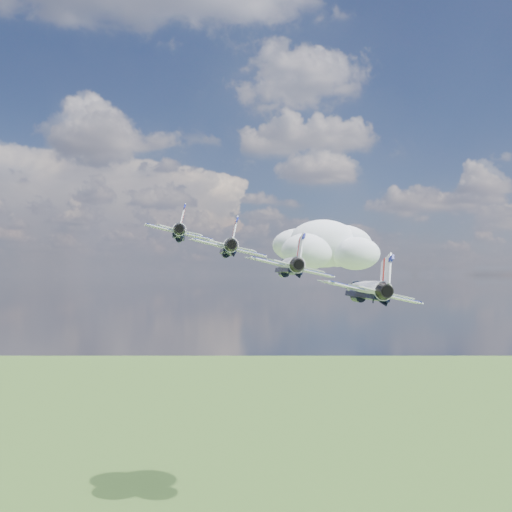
{
  "coord_description": "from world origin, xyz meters",
  "views": [
    {
      "loc": [
        -17.29,
        -86.95,
        141.64
      ],
      "look_at": [
        -13.06,
        -14.96,
        144.06
      ],
      "focal_mm": 40.0,
      "sensor_mm": 36.0,
      "label": 1
    }
  ],
  "objects_px": {
    "jet_1": "(228,247)",
    "jet_3": "(364,289)",
    "jet_0": "(180,233)",
    "jet_2": "(288,266)"
  },
  "relations": [
    {
      "from": "jet_2",
      "to": "jet_3",
      "type": "relative_size",
      "value": 1.0
    },
    {
      "from": "jet_0",
      "to": "jet_2",
      "type": "xyz_separation_m",
      "value": [
        14.05,
        -17.52,
        -5.23
      ]
    },
    {
      "from": "jet_2",
      "to": "jet_3",
      "type": "xyz_separation_m",
      "value": [
        7.03,
        -8.76,
        -2.61
      ]
    },
    {
      "from": "jet_1",
      "to": "jet_3",
      "type": "height_order",
      "value": "jet_1"
    },
    {
      "from": "jet_0",
      "to": "jet_3",
      "type": "height_order",
      "value": "jet_0"
    },
    {
      "from": "jet_0",
      "to": "jet_1",
      "type": "xyz_separation_m",
      "value": [
        7.03,
        -8.76,
        -2.61
      ]
    },
    {
      "from": "jet_1",
      "to": "jet_2",
      "type": "distance_m",
      "value": 11.53
    },
    {
      "from": "jet_0",
      "to": "jet_3",
      "type": "xyz_separation_m",
      "value": [
        21.08,
        -26.29,
        -7.84
      ]
    },
    {
      "from": "jet_2",
      "to": "jet_0",
      "type": "bearing_deg",
      "value": 125.51
    },
    {
      "from": "jet_1",
      "to": "jet_3",
      "type": "bearing_deg",
      "value": -54.49
    }
  ]
}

